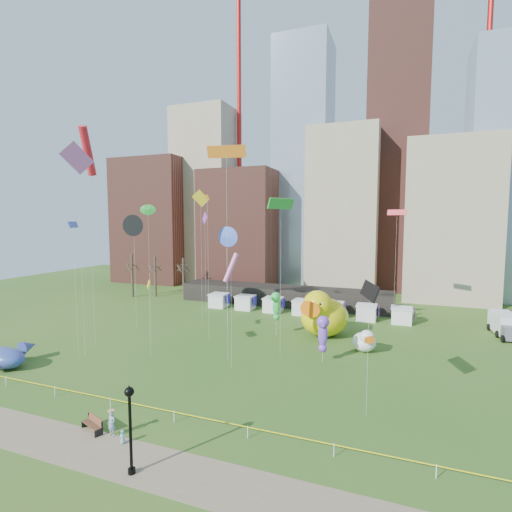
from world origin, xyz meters
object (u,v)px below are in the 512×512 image
at_px(small_duck, 365,341).
at_px(seahorse_green, 276,304).
at_px(seahorse_purple, 323,331).
at_px(big_duck, 323,314).
at_px(lamppost, 130,420).
at_px(woman, 112,424).
at_px(toddler, 123,437).
at_px(whale_inflatable, 5,357).
at_px(box_truck, 505,325).
at_px(park_bench, 93,423).

relative_size(small_duck, seahorse_green, 0.69).
bearing_deg(seahorse_purple, big_duck, 92.18).
xyz_separation_m(lamppost, woman, (-3.94, 2.80, -2.46)).
bearing_deg(lamppost, big_duck, 80.15).
bearing_deg(seahorse_purple, small_duck, 44.36).
height_order(big_duck, seahorse_purple, big_duck).
xyz_separation_m(big_duck, toddler, (-8.07, -29.10, -2.43)).
height_order(whale_inflatable, woman, whale_inflatable).
bearing_deg(box_truck, seahorse_purple, -144.22).
bearing_deg(small_duck, seahorse_purple, -149.43).
xyz_separation_m(lamppost, toddler, (-2.61, 2.33, -2.89)).
relative_size(big_duck, box_truck, 1.28).
relative_size(small_duck, toddler, 4.25).
height_order(seahorse_green, woman, seahorse_green).
height_order(seahorse_purple, woman, seahorse_purple).
height_order(big_duck, whale_inflatable, big_duck).
distance_m(seahorse_purple, park_bench, 23.31).
xyz_separation_m(big_duck, park_bench, (-11.14, -28.54, -2.35)).
distance_m(seahorse_purple, lamppost, 23.24).
relative_size(seahorse_purple, park_bench, 2.40).
distance_m(seahorse_green, seahorse_purple, 10.92).
bearing_deg(small_duck, park_bench, -146.92).
height_order(lamppost, toddler, lamppost).
relative_size(park_bench, toddler, 2.27).
bearing_deg(whale_inflatable, woman, -16.91).
xyz_separation_m(seahorse_green, whale_inflatable, (-22.89, -20.66, -3.10)).
bearing_deg(whale_inflatable, park_bench, -18.30).
distance_m(whale_inflatable, box_truck, 59.96).
bearing_deg(seahorse_green, lamppost, -66.19).
bearing_deg(seahorse_green, big_duck, 38.17).
relative_size(seahorse_green, lamppost, 1.04).
xyz_separation_m(small_duck, lamppost, (-11.13, -27.26, 2.11)).
height_order(seahorse_green, toddler, seahorse_green).
relative_size(seahorse_green, box_truck, 0.83).
height_order(small_duck, seahorse_green, seahorse_green).
xyz_separation_m(box_truck, woman, (-31.85, -37.48, -0.55)).
distance_m(seahorse_purple, box_truck, 27.62).
bearing_deg(big_duck, whale_inflatable, -128.19).
xyz_separation_m(seahorse_purple, toddler, (-9.83, -19.76, -2.99)).
height_order(small_duck, woman, small_duck).
bearing_deg(big_duck, park_bench, -97.21).
distance_m(small_duck, whale_inflatable, 38.94).
relative_size(lamppost, toddler, 5.89).
distance_m(big_duck, toddler, 30.30).
bearing_deg(seahorse_green, box_truck, 43.18).
relative_size(small_duck, woman, 2.22).
height_order(small_duck, park_bench, small_duck).
bearing_deg(toddler, whale_inflatable, 151.44).
distance_m(small_duck, seahorse_purple, 6.85).
distance_m(lamppost, toddler, 4.54).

